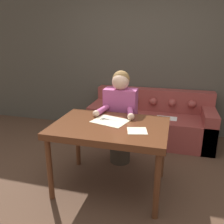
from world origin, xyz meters
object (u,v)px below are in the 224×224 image
Objects in this scene: couch at (151,122)px; dining_table at (110,132)px; person at (120,117)px; scissors at (107,119)px.

dining_table is at bearing -101.49° from couch.
dining_table is 0.97× the size of person.
couch is at bearing 74.19° from scissors.
person is 5.49× the size of scissors.
dining_table is 0.63× the size of couch.
scissors is (-0.08, 0.14, 0.08)m from dining_table.
couch reaches higher than dining_table.
dining_table is at bearing -87.34° from person.
couch reaches higher than scissors.
scissors is (-0.05, -0.45, 0.12)m from person.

